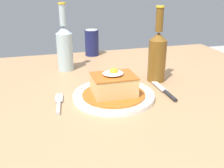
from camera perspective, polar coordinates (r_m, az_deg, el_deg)
dining_table at (r=0.94m, az=0.33°, el=-6.45°), size 1.33×1.04×0.72m
main_plate at (r=0.84m, az=0.37°, el=-2.44°), size 0.26×0.26×0.02m
sandwich_meal at (r=0.83m, az=0.36°, el=-0.41°), size 0.20×0.20×0.09m
fork at (r=0.81m, az=-11.23°, el=-4.23°), size 0.03×0.14×0.01m
knife at (r=0.89m, az=11.54°, el=-1.82°), size 0.02×0.17×0.01m
soda_can at (r=1.31m, az=-4.29°, el=8.72°), size 0.07×0.07×0.12m
beer_bottle_amber at (r=0.97m, az=9.58°, el=6.25°), size 0.06×0.06×0.27m
beer_bottle_clear at (r=1.10m, az=-10.00°, el=7.93°), size 0.06×0.06×0.27m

